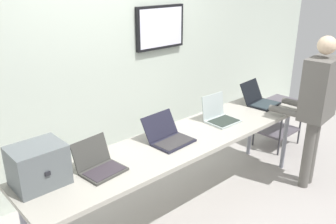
{
  "coord_description": "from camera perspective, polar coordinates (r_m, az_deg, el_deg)",
  "views": [
    {
      "loc": [
        -2.19,
        -2.19,
        2.27
      ],
      "look_at": [
        -0.1,
        0.11,
        1.06
      ],
      "focal_mm": 38.24,
      "sensor_mm": 36.0,
      "label": 1
    }
  ],
  "objects": [
    {
      "name": "ground",
      "position": [
        3.85,
        2.26,
        -15.19
      ],
      "size": [
        8.0,
        8.0,
        0.04
      ],
      "primitive_type": "cube",
      "color": "#A19B97"
    },
    {
      "name": "back_wall",
      "position": [
        4.1,
        -8.53,
        7.22
      ],
      "size": [
        8.0,
        0.11,
        2.56
      ],
      "color": "beige",
      "rests_on": "ground"
    },
    {
      "name": "workbench",
      "position": [
        3.45,
        2.44,
        -4.95
      ],
      "size": [
        3.18,
        0.7,
        0.79
      ],
      "color": "#A5A094",
      "rests_on": "ground"
    },
    {
      "name": "equipment_box",
      "position": [
        2.82,
        -19.99,
        -8.0
      ],
      "size": [
        0.38,
        0.32,
        0.31
      ],
      "color": "slate",
      "rests_on": "workbench"
    },
    {
      "name": "laptop_station_0",
      "position": [
        2.92,
        -10.95,
        -8.15
      ],
      "size": [
        0.36,
        0.35,
        0.24
      ],
      "color": "#3D3C38",
      "rests_on": "workbench"
    },
    {
      "name": "laptop_station_1",
      "position": [
        3.34,
        0.03,
        -3.82
      ],
      "size": [
        0.4,
        0.39,
        0.24
      ],
      "color": "#1F1E2D",
      "rests_on": "workbench"
    },
    {
      "name": "laptop_station_2",
      "position": [
        3.83,
        8.15,
        -0.54
      ],
      "size": [
        0.32,
        0.31,
        0.27
      ],
      "color": "#AAB6B5",
      "rests_on": "workbench"
    },
    {
      "name": "laptop_station_3",
      "position": [
        4.43,
        14.35,
        1.97
      ],
      "size": [
        0.4,
        0.42,
        0.26
      ],
      "color": "black",
      "rests_on": "workbench"
    },
    {
      "name": "person",
      "position": [
        4.08,
        22.71,
        1.86
      ],
      "size": [
        0.48,
        0.62,
        1.69
      ],
      "color": "#5D5A54",
      "rests_on": "ground"
    },
    {
      "name": "storage_cart",
      "position": [
        5.15,
        17.19,
        -0.72
      ],
      "size": [
        0.56,
        0.44,
        0.64
      ],
      "color": "#514A54",
      "rests_on": "ground"
    }
  ]
}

